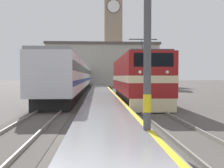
# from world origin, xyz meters

# --- Properties ---
(ground_plane) EXTENTS (200.00, 200.00, 0.00)m
(ground_plane) POSITION_xyz_m (0.00, 30.00, 0.00)
(ground_plane) COLOR #514C47
(platform) EXTENTS (2.86, 140.00, 0.41)m
(platform) POSITION_xyz_m (0.00, 25.00, 0.20)
(platform) COLOR gray
(platform) RESTS_ON ground
(rail_track_near) EXTENTS (2.83, 140.00, 0.16)m
(rail_track_near) POSITION_xyz_m (2.79, 25.00, 0.03)
(rail_track_near) COLOR #514C47
(rail_track_near) RESTS_ON ground
(rail_track_far) EXTENTS (2.84, 140.00, 0.16)m
(rail_track_far) POSITION_xyz_m (-3.35, 25.00, 0.03)
(rail_track_far) COLOR #514C47
(rail_track_far) RESTS_ON ground
(locomotive_train) EXTENTS (2.92, 14.37, 4.85)m
(locomotive_train) POSITION_xyz_m (2.79, 17.66, 1.98)
(locomotive_train) COLOR black
(locomotive_train) RESTS_ON ground
(passenger_train) EXTENTS (2.92, 45.48, 3.93)m
(passenger_train) POSITION_xyz_m (-3.35, 33.37, 2.12)
(passenger_train) COLOR black
(passenger_train) RESTS_ON ground
(catenary_mast) EXTENTS (1.88, 0.27, 7.98)m
(catenary_mast) POSITION_xyz_m (1.26, 4.28, 4.34)
(catenary_mast) COLOR #4C4C51
(catenary_mast) RESTS_ON platform
(clock_tower) EXTENTS (5.62, 5.62, 26.93)m
(clock_tower) POSITION_xyz_m (3.64, 64.05, 14.37)
(clock_tower) COLOR gray
(clock_tower) RESTS_ON ground
(station_building) EXTENTS (24.53, 7.12, 9.42)m
(station_building) POSITION_xyz_m (0.75, 53.83, 4.74)
(station_building) COLOR #B7B2A3
(station_building) RESTS_ON ground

